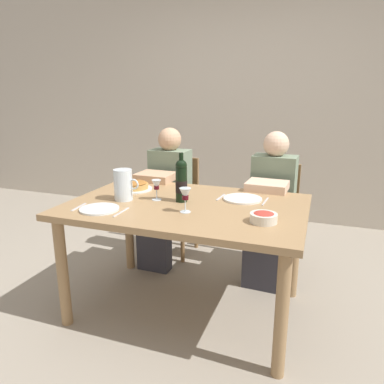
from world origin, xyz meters
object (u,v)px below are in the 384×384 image
at_px(wine_glass_right_diner, 185,195).
at_px(diner_left, 165,192).
at_px(wine_glass_left_diner, 156,186).
at_px(dinner_plate_left_setting, 243,199).
at_px(salad_bowl, 264,217).
at_px(dining_table, 186,217).
at_px(dinner_plate_right_setting, 99,209).
at_px(chair_left, 176,199).
at_px(wine_bottle, 181,181).
at_px(chair_right, 274,209).
at_px(water_pitcher, 123,187).
at_px(baked_tart, 134,186).
at_px(diner_right, 270,203).

xyz_separation_m(wine_glass_right_diner, diner_left, (-0.51, 0.85, -0.25)).
bearing_deg(wine_glass_left_diner, dinner_plate_left_setting, 20.30).
bearing_deg(salad_bowl, dining_table, 160.55).
bearing_deg(diner_left, salad_bowl, 140.20).
xyz_separation_m(dinner_plate_right_setting, diner_left, (-0.00, 0.98, -0.15)).
relative_size(wine_glass_right_diner, chair_left, 0.17).
height_order(wine_bottle, chair_right, wine_bottle).
xyz_separation_m(wine_bottle, dinner_plate_left_setting, (0.37, 0.17, -0.13)).
xyz_separation_m(dining_table, water_pitcher, (-0.42, -0.06, 0.18)).
distance_m(wine_bottle, chair_right, 1.09).
distance_m(wine_glass_right_diner, dinner_plate_right_setting, 0.53).
bearing_deg(diner_left, baked_tart, 88.37).
height_order(diner_left, chair_right, diner_left).
bearing_deg(dinner_plate_right_setting, chair_left, 89.92).
height_order(wine_bottle, diner_right, diner_right).
distance_m(wine_glass_left_diner, diner_right, 0.97).
distance_m(wine_glass_right_diner, diner_left, 1.02).
bearing_deg(dinner_plate_left_setting, salad_bowl, -63.14).
bearing_deg(chair_left, water_pitcher, 93.52).
height_order(water_pitcher, dinner_plate_right_setting, water_pitcher).
bearing_deg(diner_right, chair_right, -89.53).
height_order(wine_bottle, diner_left, diner_left).
xyz_separation_m(wine_glass_right_diner, dinner_plate_left_setting, (0.27, 0.37, -0.10)).
xyz_separation_m(water_pitcher, chair_left, (-0.03, 0.98, -0.35)).
bearing_deg(diner_right, dining_table, 59.73).
bearing_deg(dinner_plate_right_setting, water_pitcher, 82.76).
bearing_deg(diner_right, water_pitcher, 43.51).
height_order(wine_glass_left_diner, chair_left, wine_glass_left_diner).
height_order(salad_bowl, diner_left, diner_left).
bearing_deg(water_pitcher, wine_bottle, 14.41).
bearing_deg(salad_bowl, water_pitcher, 172.48).
xyz_separation_m(wine_bottle, water_pitcher, (-0.37, -0.10, -0.05)).
height_order(wine_bottle, baked_tart, wine_bottle).
bearing_deg(wine_glass_left_diner, dining_table, -3.47).
xyz_separation_m(dinner_plate_right_setting, diner_right, (0.89, 0.98, -0.15)).
height_order(wine_bottle, wine_glass_right_diner, wine_bottle).
xyz_separation_m(dining_table, dinner_plate_right_setting, (-0.45, -0.30, 0.10)).
relative_size(water_pitcher, dinner_plate_left_setting, 0.80).
xyz_separation_m(wine_glass_left_diner, dinner_plate_left_setting, (0.53, 0.20, -0.09)).
xyz_separation_m(dining_table, baked_tart, (-0.48, 0.20, 0.12)).
bearing_deg(dinner_plate_left_setting, dinner_plate_right_setting, -146.42).
xyz_separation_m(dinner_plate_left_setting, chair_right, (0.13, 0.71, -0.27)).
xyz_separation_m(dining_table, diner_right, (0.44, 0.68, -0.05)).
relative_size(dining_table, salad_bowl, 9.97).
distance_m(wine_glass_left_diner, wine_glass_right_diner, 0.32).
bearing_deg(wine_glass_left_diner, wine_glass_right_diner, -33.35).
relative_size(baked_tart, dinner_plate_left_setting, 1.02).
distance_m(dining_table, diner_left, 0.82).
height_order(water_pitcher, diner_left, diner_left).
distance_m(diner_left, chair_right, 0.95).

